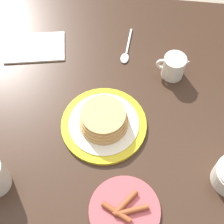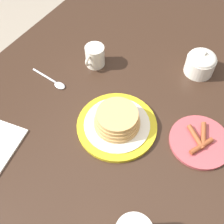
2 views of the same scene
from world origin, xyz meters
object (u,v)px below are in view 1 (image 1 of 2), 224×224
(pancake_plate, at_px, (104,122))
(side_plate_bacon, at_px, (125,210))
(napkin, at_px, (35,47))
(spoon, at_px, (127,52))
(creamer_pitcher, at_px, (174,66))

(pancake_plate, height_order, side_plate_bacon, pancake_plate)
(napkin, bearing_deg, side_plate_bacon, 124.80)
(side_plate_bacon, relative_size, napkin, 0.84)
(pancake_plate, bearing_deg, spoon, -98.27)
(spoon, bearing_deg, napkin, 2.90)
(napkin, height_order, spoon, spoon)
(creamer_pitcher, bearing_deg, napkin, -6.89)
(creamer_pitcher, bearing_deg, spoon, -25.09)
(side_plate_bacon, relative_size, creamer_pitcher, 1.76)
(creamer_pitcher, distance_m, napkin, 0.44)
(side_plate_bacon, xyz_separation_m, napkin, (0.33, -0.48, -0.00))
(napkin, bearing_deg, pancake_plate, 135.17)
(spoon, bearing_deg, side_plate_bacon, 94.73)
(napkin, xyz_separation_m, spoon, (-0.29, -0.01, 0.00))
(spoon, bearing_deg, creamer_pitcher, 154.91)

